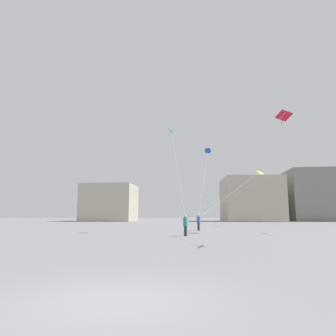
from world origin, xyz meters
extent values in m
plane|color=slate|center=(0.00, 0.00, 0.00)|extent=(300.00, 300.00, 0.00)
cylinder|color=#2D2D33|center=(2.40, 26.08, 0.39)|extent=(0.25, 0.25, 0.77)
cylinder|color=#3351B7|center=(2.40, 26.08, 1.10)|extent=(0.37, 0.37, 0.67)
sphere|color=tan|center=(2.40, 26.08, 1.57)|extent=(0.25, 0.25, 0.25)
cylinder|color=#2D2D33|center=(1.14, 17.80, 0.37)|extent=(0.24, 0.24, 0.75)
cylinder|color=teal|center=(1.14, 17.80, 1.07)|extent=(0.36, 0.36, 0.65)
sphere|color=tan|center=(1.14, 17.80, 1.52)|extent=(0.24, 0.24, 0.24)
cone|color=#8CD12D|center=(11.50, 36.70, 7.60)|extent=(1.42, 1.38, 0.74)
sphere|color=#8CD12D|center=(11.64, 36.67, 7.39)|extent=(0.10, 0.10, 0.10)
sphere|color=#8CD12D|center=(11.78, 36.65, 7.18)|extent=(0.10, 0.10, 0.10)
sphere|color=#8CD12D|center=(11.91, 36.62, 6.97)|extent=(0.10, 0.10, 0.10)
cylinder|color=silver|center=(6.95, 31.39, 4.45)|extent=(9.11, 10.63, 6.32)
pyramid|color=red|center=(10.71, 22.58, 11.13)|extent=(1.31, 1.22, 0.80)
sphere|color=red|center=(10.65, 22.69, 10.90)|extent=(0.10, 0.10, 0.10)
sphere|color=red|center=(10.60, 22.82, 10.69)|extent=(0.10, 0.10, 0.10)
sphere|color=red|center=(10.55, 22.95, 10.48)|extent=(0.10, 0.10, 0.10)
cylinder|color=silver|center=(6.55, 24.32, 6.21)|extent=(8.31, 3.55, 9.82)
cone|color=#1EB2C6|center=(-0.24, 22.19, 9.79)|extent=(0.70, 0.79, 0.51)
sphere|color=#1EB2C6|center=(-0.29, 22.06, 9.58)|extent=(0.10, 0.10, 0.10)
sphere|color=#1EB2C6|center=(-0.34, 21.93, 9.37)|extent=(0.10, 0.10, 0.10)
sphere|color=#1EB2C6|center=(-0.39, 21.80, 9.16)|extent=(0.10, 0.10, 0.10)
cylinder|color=silver|center=(0.45, 20.00, 5.55)|extent=(1.40, 4.41, 8.50)
cone|color=blue|center=(4.16, 35.60, 10.59)|extent=(0.94, 0.67, 0.80)
sphere|color=blue|center=(4.29, 35.63, 10.38)|extent=(0.10, 0.10, 0.10)
sphere|color=blue|center=(4.43, 35.65, 10.17)|extent=(0.10, 0.10, 0.10)
sphere|color=blue|center=(4.57, 35.68, 9.96)|extent=(0.10, 0.10, 0.10)
cylinder|color=silver|center=(3.28, 30.84, 5.95)|extent=(1.77, 9.53, 9.30)
cylinder|color=silver|center=(7.73, 14.58, 8.18)|extent=(13.21, 6.47, 13.77)
cylinder|color=silver|center=(9.16, 24.15, 5.49)|extent=(13.53, 3.89, 8.40)
cube|color=#B2A893|center=(-19.00, 70.47, 4.63)|extent=(12.64, 12.62, 9.26)
cube|color=#B2A893|center=(17.00, 71.44, 5.44)|extent=(14.20, 14.57, 10.87)
cube|color=gray|center=(35.00, 74.46, 6.54)|extent=(16.46, 14.91, 13.08)
camera|label=1|loc=(1.46, -5.96, 1.64)|focal=31.98mm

